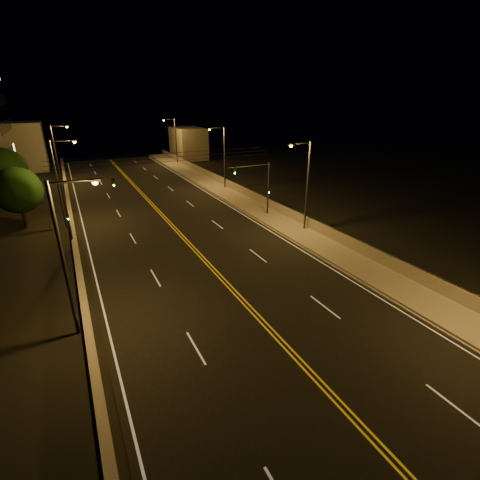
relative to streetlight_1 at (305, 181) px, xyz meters
name	(u,v)px	position (x,y,z in m)	size (l,w,h in m)	color
road	(208,264)	(-11.52, -2.72, -5.22)	(18.00, 120.00, 0.02)	black
sidewalk	(313,240)	(-0.72, -2.72, -5.08)	(3.60, 120.00, 0.30)	gray
curb	(296,244)	(-2.59, -2.72, -5.15)	(0.14, 120.00, 0.15)	gray
parapet_wall	(327,231)	(0.93, -2.72, -4.43)	(0.30, 120.00, 1.00)	gray
jersey_barrier	(81,285)	(-21.17, -2.72, -4.81)	(0.45, 120.00, 0.84)	gray
distant_building_right	(188,143)	(4.98, 50.23, -1.88)	(6.00, 10.00, 6.69)	gray
distant_building_left	(21,147)	(-27.52, 50.53, -0.87)	(8.00, 8.00, 8.72)	gray
parapet_rail	(327,226)	(0.93, -2.72, -3.90)	(0.06, 0.06, 120.00)	black
lane_markings	(208,264)	(-11.52, -2.79, -5.21)	(17.32, 116.00, 0.00)	silver
streetlight_1	(305,181)	(0.00, 0.00, 0.00)	(2.55, 0.28, 9.04)	#2D2D33
streetlight_2	(223,154)	(0.00, 19.88, 0.00)	(2.55, 0.28, 9.04)	#2D2D33
streetlight_3	(174,138)	(0.00, 43.87, 0.00)	(2.55, 0.28, 9.04)	#2D2D33
streetlight_4	(67,251)	(-21.44, -7.86, 0.00)	(2.55, 0.28, 9.04)	#2D2D33
streetlight_5	(60,179)	(-21.44, 12.09, 0.00)	(2.55, 0.28, 9.04)	#2D2D33
streetlight_6	(57,151)	(-21.44, 33.73, 0.00)	(2.55, 0.28, 9.04)	#2D2D33
traffic_signal_right	(261,184)	(-1.51, 6.06, -1.32)	(5.11, 0.31, 6.18)	#2D2D33
traffic_signal_left	(78,205)	(-20.33, 6.06, -1.32)	(5.11, 0.31, 6.18)	#2D2D33
overhead_wires	(169,157)	(-11.52, 6.78, 2.17)	(22.00, 0.03, 0.83)	black
tree_0	(18,190)	(-25.54, 14.13, -1.20)	(4.71, 4.71, 6.39)	black
tree_1	(4,170)	(-27.52, 23.37, -0.59)	(5.43, 5.43, 7.37)	black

